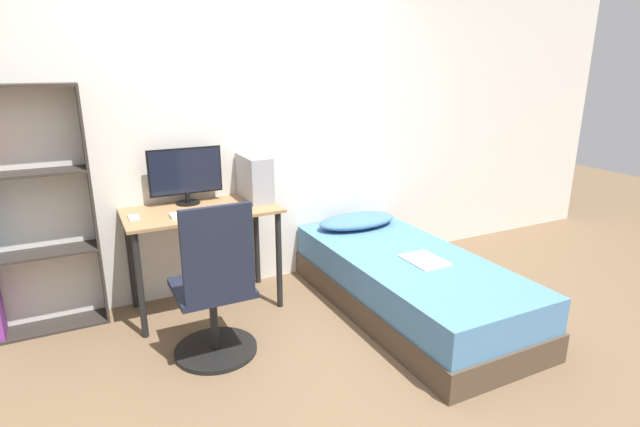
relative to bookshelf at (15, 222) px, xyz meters
The scene contains 13 objects.
ground_plane 2.20m from the bookshelf, 39.36° to the right, with size 14.00×14.00×0.00m, color brown.
wall_back 1.66m from the bookshelf, ahead, with size 8.00×0.05×2.50m.
desk 1.19m from the bookshelf, ahead, with size 1.09×0.59×0.78m.
bookshelf is the anchor object (origin of this frame).
office_chair 1.43m from the bookshelf, 40.03° to the right, with size 0.53×0.53×1.03m.
bed 2.72m from the bookshelf, 19.81° to the right, with size 0.93×2.03×0.43m.
pillow 2.52m from the bookshelf, ahead, with size 0.70×0.36×0.11m.
magazine 2.76m from the bookshelf, 22.02° to the right, with size 0.24×0.32×0.01m.
monitor 1.13m from the bookshelf, ahead, with size 0.54×0.18×0.42m.
keyboard 1.14m from the bookshelf, 14.94° to the right, with size 0.36×0.12×0.02m.
pc_tower 1.62m from the bookshelf, ahead, with size 0.17×0.39×0.34m.
mouse 1.37m from the bookshelf, 12.47° to the right, with size 0.06×0.09×0.02m.
phone 0.73m from the bookshelf, 15.51° to the right, with size 0.07×0.14×0.01m.
Camera 1 is at (-1.20, -2.34, 1.79)m, focal length 28.00 mm.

